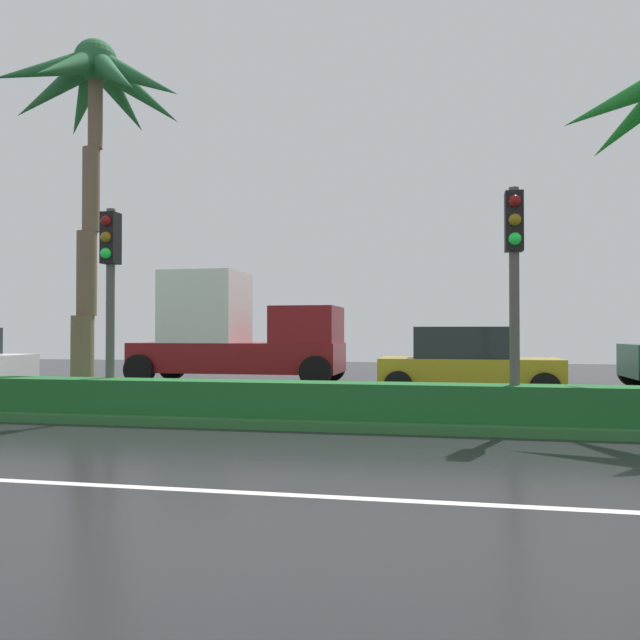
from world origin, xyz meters
TOP-DOWN VIEW (x-y plane):
  - ground_plane at (0.00, 9.00)m, footprint 90.00×42.00m
  - near_lane_divider_stripe at (0.00, 2.00)m, footprint 81.00×0.14m
  - median_strip at (0.00, 8.00)m, footprint 85.50×4.00m
  - median_hedge at (0.00, 6.60)m, footprint 76.50×0.70m
  - palm_tree_mid_left at (-5.70, 8.41)m, footprint 4.14×4.16m
  - traffic_signal_median_left at (-4.46, 6.87)m, footprint 0.28×0.43m
  - traffic_signal_median_right at (2.76, 6.62)m, footprint 0.28×0.43m
  - box_truck_lead at (-4.80, 15.07)m, footprint 6.40×2.64m
  - car_in_traffic_second at (2.13, 12.13)m, footprint 4.30×2.02m

SIDE VIEW (x-z plane):
  - ground_plane at x=0.00m, z-range -0.10..0.00m
  - near_lane_divider_stripe at x=0.00m, z-range 0.00..0.01m
  - median_strip at x=0.00m, z-range 0.00..0.15m
  - median_hedge at x=0.00m, z-range 0.15..0.75m
  - car_in_traffic_second at x=2.13m, z-range -0.03..1.69m
  - box_truck_lead at x=-4.80m, z-range -0.18..3.28m
  - traffic_signal_median_left at x=-4.46m, z-range 0.86..4.60m
  - traffic_signal_median_right at x=2.76m, z-range 0.86..4.63m
  - palm_tree_mid_left at x=-5.70m, z-range 2.52..10.23m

